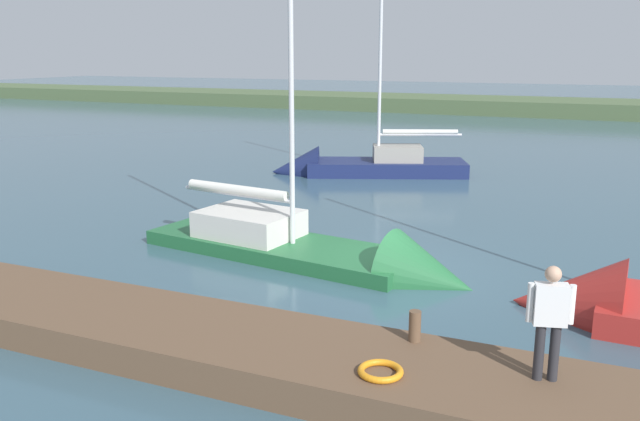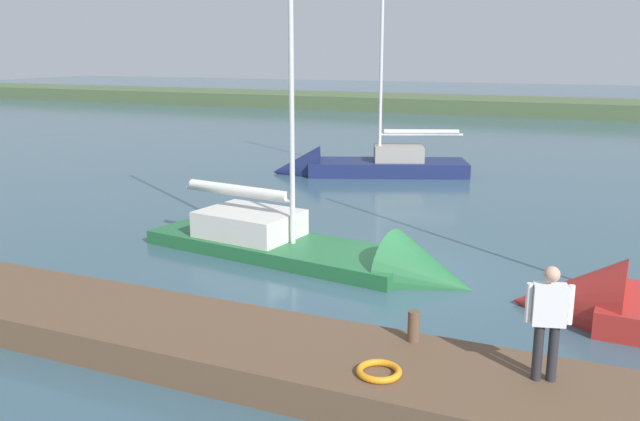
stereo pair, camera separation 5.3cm
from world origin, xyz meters
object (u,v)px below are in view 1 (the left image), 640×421
Objects in this scene: life_ring_buoy at (381,371)px; sailboat_inner_slip at (330,258)px; sailboat_behind_pier at (354,170)px; mooring_post_far at (415,326)px; person_on_dock at (550,315)px.

life_ring_buoy is 6.86m from sailboat_inner_slip.
sailboat_inner_slip is 12.27m from sailboat_behind_pier.
mooring_post_far reaches higher than life_ring_buoy.
life_ring_buoy is at bearing -53.06° from sailboat_inner_slip.
sailboat_behind_pier is at bearing -68.20° from life_ring_buoy.
sailboat_inner_slip reaches higher than life_ring_buoy.
mooring_post_far is 17.90m from sailboat_behind_pier.
sailboat_behind_pier is at bearing 116.09° from sailboat_inner_slip.
mooring_post_far is 1.32m from life_ring_buoy.
life_ring_buoy is at bearing 94.67° from person_on_dock.
sailboat_inner_slip is at bearing -53.90° from mooring_post_far.
mooring_post_far is at bearing 60.67° from person_on_dock.
mooring_post_far is at bearing 91.94° from sailboat_behind_pier.
life_ring_buoy is 19.04m from sailboat_behind_pier.
sailboat_inner_slip is at bearing 31.15° from person_on_dock.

